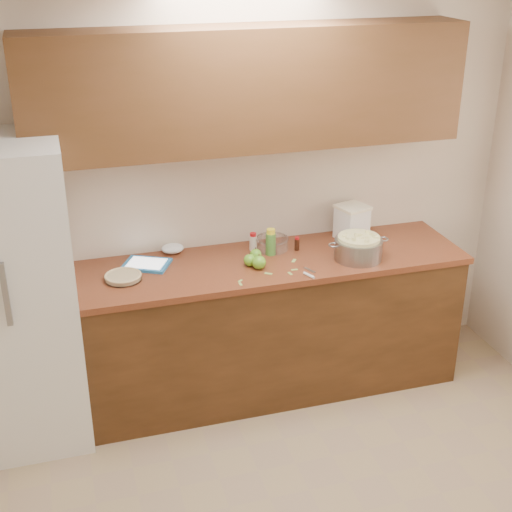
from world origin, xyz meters
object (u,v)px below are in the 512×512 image
object	(u,v)px
flour_canister	(352,222)
pie	(123,277)
tablet	(146,264)
colander	(358,248)

from	to	relation	value
flour_canister	pie	bearing A→B (deg)	-172.58
tablet	colander	bearing A→B (deg)	15.42
colander	flour_canister	world-z (taller)	flour_canister
colander	tablet	xyz separation A→B (m)	(-1.28, 0.27, -0.06)
colander	tablet	bearing A→B (deg)	168.26
colander	tablet	distance (m)	1.31
pie	colander	xyz separation A→B (m)	(1.44, -0.11, 0.05)
pie	tablet	distance (m)	0.22
flour_canister	tablet	distance (m)	1.37
flour_canister	tablet	bearing A→B (deg)	-178.17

